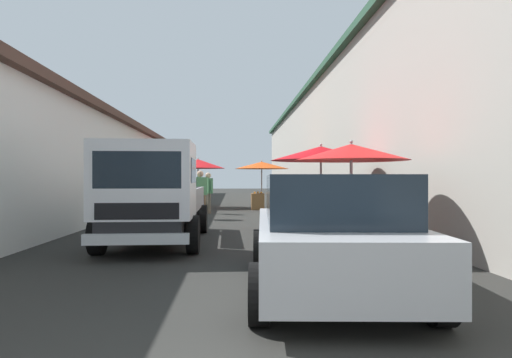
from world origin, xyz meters
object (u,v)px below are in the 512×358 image
object	(u,v)px
delivery_truck	(152,197)
parked_scooter	(163,209)
fruit_stall_near_left	(349,174)
fruit_stall_far_right	(199,169)
fruit_stall_mid_lane	(322,164)
vendor_in_shade	(200,191)
hatchback_car	(328,232)
fruit_stall_far_left	(261,170)
vendor_by_crates	(208,190)

from	to	relation	value
delivery_truck	parked_scooter	xyz separation A→B (m)	(4.79, 0.56, -0.59)
parked_scooter	fruit_stall_near_left	bearing A→B (deg)	-141.86
fruit_stall_far_right	delivery_truck	xyz separation A→B (m)	(-12.05, -0.04, -0.84)
fruit_stall_near_left	fruit_stall_far_right	xyz separation A→B (m)	(12.83, 3.85, 0.38)
fruit_stall_near_left	fruit_stall_mid_lane	xyz separation A→B (m)	(3.28, -0.19, 0.31)
delivery_truck	vendor_in_shade	distance (m)	6.09
parked_scooter	vendor_in_shade	bearing A→B (deg)	-39.51
hatchback_car	delivery_truck	xyz separation A→B (m)	(3.35, 2.82, 0.30)
fruit_stall_far_right	fruit_stall_far_left	world-z (taller)	fruit_stall_far_right
vendor_by_crates	parked_scooter	size ratio (longest dim) A/B	1.00
delivery_truck	vendor_in_shade	world-z (taller)	delivery_truck
vendor_in_shade	fruit_stall_mid_lane	bearing A→B (deg)	-135.50
fruit_stall_far_left	fruit_stall_mid_lane	world-z (taller)	fruit_stall_mid_lane
delivery_truck	vendor_by_crates	distance (m)	8.35
fruit_stall_mid_lane	parked_scooter	world-z (taller)	fruit_stall_mid_lane
fruit_stall_far_left	hatchback_car	xyz separation A→B (m)	(-14.06, 0.10, -1.07)
fruit_stall_far_left	delivery_truck	bearing A→B (deg)	164.74
fruit_stall_mid_lane	delivery_truck	size ratio (longest dim) A/B	0.55
fruit_stall_far_right	fruit_stall_far_left	xyz separation A→B (m)	(-1.33, -2.96, -0.07)
vendor_by_crates	parked_scooter	world-z (taller)	vendor_by_crates
fruit_stall_mid_lane	vendor_in_shade	bearing A→B (deg)	44.50
fruit_stall_far_left	delivery_truck	distance (m)	11.13
vendor_by_crates	vendor_in_shade	bearing A→B (deg)	176.43
fruit_stall_far_right	fruit_stall_near_left	bearing A→B (deg)	-163.28
fruit_stall_far_left	vendor_by_crates	bearing A→B (deg)	136.19
vendor_in_shade	parked_scooter	bearing A→B (deg)	140.49
fruit_stall_far_right	vendor_by_crates	world-z (taller)	fruit_stall_far_right
fruit_stall_near_left	delivery_truck	xyz separation A→B (m)	(0.78, 3.81, -0.46)
fruit_stall_near_left	fruit_stall_far_left	size ratio (longest dim) A/B	0.87
fruit_stall_mid_lane	delivery_truck	world-z (taller)	fruit_stall_mid_lane
vendor_by_crates	delivery_truck	bearing A→B (deg)	175.63
hatchback_car	fruit_stall_mid_lane	bearing A→B (deg)	-11.40
fruit_stall_mid_lane	parked_scooter	xyz separation A→B (m)	(2.29, 4.57, -1.36)
vendor_in_shade	vendor_by_crates	bearing A→B (deg)	-3.57
fruit_stall_near_left	parked_scooter	bearing A→B (deg)	38.14
fruit_stall_far_left	fruit_stall_near_left	bearing A→B (deg)	-175.58
fruit_stall_far_right	hatchback_car	distance (m)	15.70
fruit_stall_far_right	parked_scooter	bearing A→B (deg)	175.91
fruit_stall_near_left	fruit_stall_mid_lane	distance (m)	3.30
hatchback_car	parked_scooter	distance (m)	8.82
fruit_stall_near_left	fruit_stall_mid_lane	world-z (taller)	fruit_stall_mid_lane
delivery_truck	fruit_stall_near_left	bearing A→B (deg)	-101.63
hatchback_car	fruit_stall_far_right	bearing A→B (deg)	10.54
fruit_stall_near_left	delivery_truck	size ratio (longest dim) A/B	0.44
vendor_in_shade	hatchback_car	bearing A→B (deg)	-166.12
hatchback_car	vendor_by_crates	xyz separation A→B (m)	(11.68, 2.19, 0.22)
delivery_truck	fruit_stall_mid_lane	bearing A→B (deg)	-58.03
fruit_stall_far_right	hatchback_car	world-z (taller)	fruit_stall_far_right
hatchback_car	delivery_truck	size ratio (longest dim) A/B	0.81
fruit_stall_mid_lane	vendor_by_crates	size ratio (longest dim) A/B	1.63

